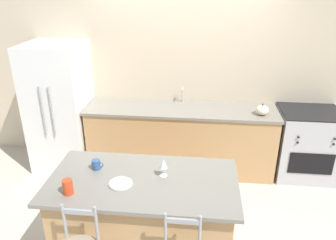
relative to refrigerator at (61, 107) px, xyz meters
The scene contains 12 objects.
ground_plane 1.93m from the refrigerator, 11.14° to the right, with size 18.00×18.00×0.00m, color beige.
wall_back 1.80m from the refrigerator, 13.39° to the left, with size 6.00×0.07×2.70m.
back_counter 1.74m from the refrigerator, ahead, with size 2.58×0.72×0.93m.
sink_faucet 1.72m from the refrigerator, ahead, with size 0.02×0.13×0.22m.
kitchen_island 2.27m from the refrigerator, 48.85° to the right, with size 1.68×0.88×0.92m.
refrigerator is the anchor object (origin of this frame).
oven_range 3.42m from the refrigerator, ahead, with size 0.77×0.67×0.95m.
dinner_plate 2.19m from the refrigerator, 53.84° to the right, with size 0.21×0.21×0.02m.
wine_glass 2.30m from the refrigerator, 44.20° to the right, with size 0.07×0.07×0.17m.
coffee_mug 1.86m from the refrigerator, 56.89° to the right, with size 0.11×0.08×0.09m.
tumbler_cup 2.14m from the refrigerator, 65.23° to the right, with size 0.08×0.08×0.13m.
pumpkin_decoration 2.74m from the refrigerator, ahead, with size 0.16×0.16×0.15m.
Camera 1 is at (0.26, -3.74, 2.57)m, focal length 35.00 mm.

